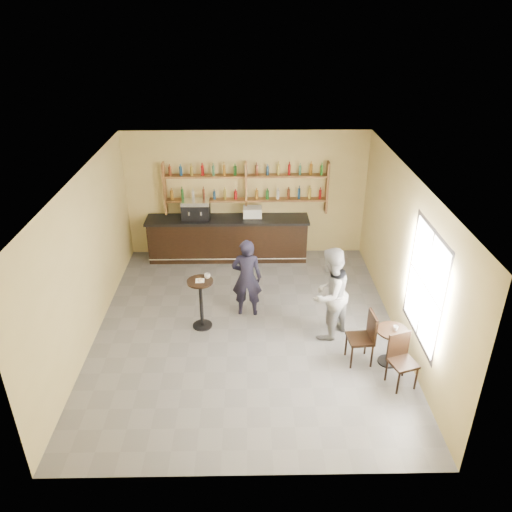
{
  "coord_description": "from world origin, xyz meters",
  "views": [
    {
      "loc": [
        0.04,
        -8.3,
        5.96
      ],
      "look_at": [
        0.2,
        0.8,
        1.25
      ],
      "focal_mm": 35.0,
      "sensor_mm": 36.0,
      "label": 1
    }
  ],
  "objects_px": {
    "pastry_case": "(252,213)",
    "pedestal_table": "(201,304)",
    "patron_second": "(329,294)",
    "chair_west": "(360,338)",
    "cafe_table": "(390,346)",
    "chair_south": "(403,362)",
    "espresso_machine": "(196,209)",
    "man_main": "(247,278)",
    "bar_counter": "(228,238)"
  },
  "relations": [
    {
      "from": "man_main",
      "to": "chair_south",
      "type": "bearing_deg",
      "value": 142.16
    },
    {
      "from": "espresso_machine",
      "to": "pastry_case",
      "type": "height_order",
      "value": "espresso_machine"
    },
    {
      "from": "pedestal_table",
      "to": "cafe_table",
      "type": "height_order",
      "value": "pedestal_table"
    },
    {
      "from": "chair_south",
      "to": "patron_second",
      "type": "xyz_separation_m",
      "value": [
        -1.07,
        1.47,
        0.46
      ]
    },
    {
      "from": "man_main",
      "to": "patron_second",
      "type": "distance_m",
      "value": 1.77
    },
    {
      "from": "pedestal_table",
      "to": "chair_west",
      "type": "height_order",
      "value": "pedestal_table"
    },
    {
      "from": "pedestal_table",
      "to": "cafe_table",
      "type": "bearing_deg",
      "value": -18.93
    },
    {
      "from": "bar_counter",
      "to": "pedestal_table",
      "type": "relative_size",
      "value": 3.79
    },
    {
      "from": "pastry_case",
      "to": "pedestal_table",
      "type": "height_order",
      "value": "pastry_case"
    },
    {
      "from": "espresso_machine",
      "to": "cafe_table",
      "type": "xyz_separation_m",
      "value": [
        3.84,
        -4.23,
        -0.98
      ]
    },
    {
      "from": "espresso_machine",
      "to": "chair_west",
      "type": "relative_size",
      "value": 0.67
    },
    {
      "from": "pastry_case",
      "to": "chair_west",
      "type": "bearing_deg",
      "value": -75.43
    },
    {
      "from": "chair_south",
      "to": "espresso_machine",
      "type": "bearing_deg",
      "value": 110.5
    },
    {
      "from": "bar_counter",
      "to": "pedestal_table",
      "type": "xyz_separation_m",
      "value": [
        -0.43,
        -3.03,
        -0.01
      ]
    },
    {
      "from": "pastry_case",
      "to": "patron_second",
      "type": "bearing_deg",
      "value": -76.76
    },
    {
      "from": "pedestal_table",
      "to": "chair_west",
      "type": "relative_size",
      "value": 1.05
    },
    {
      "from": "chair_south",
      "to": "chair_west",
      "type": "bearing_deg",
      "value": 114.37
    },
    {
      "from": "cafe_table",
      "to": "bar_counter",
      "type": "bearing_deg",
      "value": 125.97
    },
    {
      "from": "espresso_machine",
      "to": "pedestal_table",
      "type": "relative_size",
      "value": 0.63
    },
    {
      "from": "pedestal_table",
      "to": "chair_south",
      "type": "xyz_separation_m",
      "value": [
        3.56,
        -1.8,
        -0.05
      ]
    },
    {
      "from": "bar_counter",
      "to": "man_main",
      "type": "relative_size",
      "value": 2.36
    },
    {
      "from": "cafe_table",
      "to": "patron_second",
      "type": "bearing_deg",
      "value": 139.36
    },
    {
      "from": "patron_second",
      "to": "cafe_table",
      "type": "bearing_deg",
      "value": 93.06
    },
    {
      "from": "patron_second",
      "to": "pastry_case",
      "type": "bearing_deg",
      "value": -113.23
    },
    {
      "from": "espresso_machine",
      "to": "chair_south",
      "type": "height_order",
      "value": "espresso_machine"
    },
    {
      "from": "patron_second",
      "to": "chair_west",
      "type": "bearing_deg",
      "value": 73.24
    },
    {
      "from": "pedestal_table",
      "to": "man_main",
      "type": "xyz_separation_m",
      "value": [
        0.91,
        0.46,
        0.32
      ]
    },
    {
      "from": "pastry_case",
      "to": "chair_west",
      "type": "xyz_separation_m",
      "value": [
        1.9,
        -4.18,
        -0.73
      ]
    },
    {
      "from": "pastry_case",
      "to": "man_main",
      "type": "bearing_deg",
      "value": -103.08
    },
    {
      "from": "chair_west",
      "to": "chair_south",
      "type": "relative_size",
      "value": 1.05
    },
    {
      "from": "pastry_case",
      "to": "patron_second",
      "type": "relative_size",
      "value": 0.25
    },
    {
      "from": "bar_counter",
      "to": "chair_south",
      "type": "height_order",
      "value": "bar_counter"
    },
    {
      "from": "bar_counter",
      "to": "cafe_table",
      "type": "distance_m",
      "value": 5.23
    },
    {
      "from": "man_main",
      "to": "chair_west",
      "type": "distance_m",
      "value": 2.63
    },
    {
      "from": "espresso_machine",
      "to": "chair_west",
      "type": "bearing_deg",
      "value": -50.3
    },
    {
      "from": "chair_west",
      "to": "pastry_case",
      "type": "bearing_deg",
      "value": -160.55
    },
    {
      "from": "pastry_case",
      "to": "chair_south",
      "type": "distance_m",
      "value": 5.49
    },
    {
      "from": "cafe_table",
      "to": "pastry_case",
      "type": "bearing_deg",
      "value": 120.03
    },
    {
      "from": "espresso_machine",
      "to": "chair_west",
      "type": "distance_m",
      "value": 5.39
    },
    {
      "from": "espresso_machine",
      "to": "patron_second",
      "type": "xyz_separation_m",
      "value": [
        2.83,
        -3.36,
        -0.39
      ]
    },
    {
      "from": "cafe_table",
      "to": "chair_south",
      "type": "xyz_separation_m",
      "value": [
        0.05,
        -0.6,
        0.12
      ]
    },
    {
      "from": "espresso_machine",
      "to": "man_main",
      "type": "height_order",
      "value": "man_main"
    },
    {
      "from": "bar_counter",
      "to": "espresso_machine",
      "type": "height_order",
      "value": "espresso_machine"
    },
    {
      "from": "bar_counter",
      "to": "pastry_case",
      "type": "bearing_deg",
      "value": 0.0
    },
    {
      "from": "pedestal_table",
      "to": "patron_second",
      "type": "distance_m",
      "value": 2.55
    },
    {
      "from": "bar_counter",
      "to": "chair_south",
      "type": "bearing_deg",
      "value": -57.14
    },
    {
      "from": "pastry_case",
      "to": "patron_second",
      "type": "height_order",
      "value": "patron_second"
    },
    {
      "from": "pedestal_table",
      "to": "chair_west",
      "type": "xyz_separation_m",
      "value": [
        2.96,
        -1.15,
        -0.03
      ]
    },
    {
      "from": "pedestal_table",
      "to": "man_main",
      "type": "height_order",
      "value": "man_main"
    },
    {
      "from": "chair_west",
      "to": "chair_south",
      "type": "height_order",
      "value": "chair_west"
    }
  ]
}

